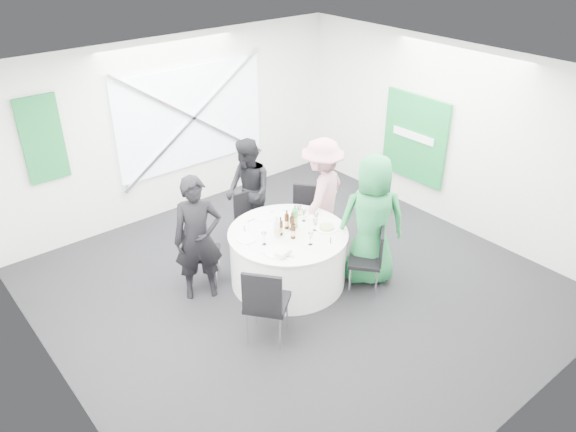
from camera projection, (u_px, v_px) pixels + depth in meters
floor at (298, 287)px, 7.47m from camera, size 6.00×6.00×0.00m
ceiling at (300, 79)px, 6.10m from camera, size 6.00×6.00×0.00m
wall_back at (175, 127)px, 8.80m from camera, size 6.00×0.00×6.00m
wall_front at (527, 317)px, 4.76m from camera, size 6.00×0.00×6.00m
wall_left at (49, 288)px, 5.12m from camera, size 0.00×6.00×6.00m
wall_right at (450, 136)px, 8.45m from camera, size 0.00×6.00×6.00m
window_panel at (192, 117)px, 8.89m from camera, size 2.60×0.03×1.60m
window_brace_a at (193, 118)px, 8.87m from camera, size 2.63×0.05×1.84m
window_brace_b at (193, 118)px, 8.87m from camera, size 2.63×0.05×1.84m
green_banner at (43, 140)px, 7.51m from camera, size 0.55×0.04×1.20m
green_sign at (415, 138)px, 8.92m from camera, size 0.05×1.20×1.40m
banquet_table at (288, 257)px, 7.41m from camera, size 1.56×1.56×0.76m
chair_back at (248, 216)px, 8.20m from camera, size 0.42×0.43×0.82m
chair_back_left at (196, 247)px, 7.31m from camera, size 0.60×0.59×0.93m
chair_back_right at (304, 210)px, 8.27m from camera, size 0.56×0.56×0.88m
chair_front_right at (372, 256)px, 7.18m from camera, size 0.57×0.58×0.90m
chair_front_left at (265, 300)px, 6.24m from camera, size 0.66×0.66×1.03m
person_man_back_left at (198, 239)px, 6.95m from camera, size 0.72×0.62×1.67m
person_man_back at (248, 192)px, 8.18m from camera, size 0.57×0.84×1.58m
person_woman_pink at (321, 195)px, 7.99m from camera, size 1.19×0.88×1.68m
person_woman_green at (372, 221)px, 7.22m from camera, size 1.04×0.98×1.79m
plate_back at (264, 217)px, 7.57m from camera, size 0.27×0.27×0.01m
plate_back_left at (247, 239)px, 7.07m from camera, size 0.26×0.26×0.01m
plate_back_right at (299, 212)px, 7.66m from camera, size 0.29×0.29×0.04m
plate_front_right at (327, 228)px, 7.30m from camera, size 0.29×0.29×0.04m
plate_front_left at (276, 252)px, 6.81m from camera, size 0.29×0.29×0.01m
napkin at (283, 253)px, 6.73m from camera, size 0.21×0.17×0.05m
beer_bottle_a at (281, 228)px, 7.13m from camera, size 0.06×0.06×0.26m
beer_bottle_b at (287, 222)px, 7.27m from camera, size 0.06×0.06×0.26m
beer_bottle_c at (292, 224)px, 7.23m from camera, size 0.06×0.06×0.25m
beer_bottle_d at (293, 231)px, 7.05m from camera, size 0.06×0.06×0.26m
green_water_bottle at (295, 219)px, 7.28m from camera, size 0.08×0.08×0.32m
clear_water_bottle at (277, 230)px, 7.05m from camera, size 0.08×0.08×0.30m
wine_glass_a at (316, 216)px, 7.34m from camera, size 0.07×0.07×0.17m
wine_glass_b at (311, 236)px, 6.91m from camera, size 0.07×0.07×0.17m
wine_glass_c at (315, 222)px, 7.21m from camera, size 0.07×0.07×0.17m
wine_glass_d at (304, 213)px, 7.43m from camera, size 0.07×0.07×0.17m
wine_glass_e at (264, 236)px, 6.91m from camera, size 0.07×0.07×0.17m
wine_glass_f at (299, 209)px, 7.52m from camera, size 0.07×0.07×0.17m
fork_a at (331, 241)px, 7.04m from camera, size 0.11×0.12×0.01m
knife_a at (330, 225)px, 7.38m from camera, size 0.11×0.13×0.01m
fork_b at (244, 229)px, 7.30m from camera, size 0.09×0.14×0.01m
knife_b at (248, 244)px, 6.97m from camera, size 0.08×0.14×0.01m
fork_c at (268, 254)px, 6.77m from camera, size 0.11×0.12×0.01m
knife_c at (289, 257)px, 6.73m from camera, size 0.10×0.13×0.01m
fork_d at (313, 215)px, 7.63m from camera, size 0.09×0.14×0.01m
knife_d at (288, 211)px, 7.73m from camera, size 0.10×0.13×0.01m
fork_e at (269, 213)px, 7.68m from camera, size 0.15×0.03×0.01m
knife_e at (252, 220)px, 7.50m from camera, size 0.15×0.02×0.01m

